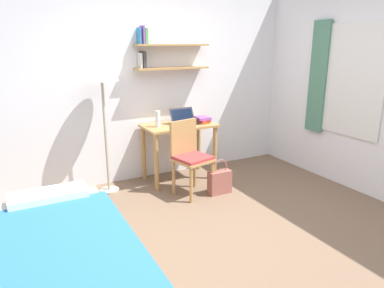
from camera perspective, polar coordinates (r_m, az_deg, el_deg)
name	(u,v)px	position (r m, az deg, el deg)	size (l,w,h in m)	color
ground_plane	(238,241)	(3.47, 7.51, -15.26)	(5.28, 5.28, 0.00)	brown
wall_back	(154,81)	(4.78, -6.16, 10.09)	(4.40, 0.27, 2.60)	white
bed	(65,268)	(2.83, -19.81, -18.26)	(0.95, 1.94, 0.54)	#B2844C
desk	(179,136)	(4.69, -2.11, 1.32)	(0.94, 0.55, 0.76)	#B2844C
desk_chair	(190,154)	(4.25, -0.37, -1.69)	(0.49, 0.48, 0.90)	#B2844C
standing_lamp	(102,78)	(4.25, -14.38, 10.24)	(0.39, 0.39, 1.60)	#B2A893
laptop	(183,120)	(4.67, -1.39, 3.88)	(0.34, 0.23, 0.21)	#2D2D33
water_bottle	(158,119)	(4.50, -5.55, 4.05)	(0.06, 0.06, 0.21)	silver
book_stack	(203,120)	(4.74, 1.71, 3.97)	(0.18, 0.22, 0.08)	orange
handbag	(220,181)	(4.37, 4.49, -6.03)	(0.29, 0.12, 0.44)	#99564C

